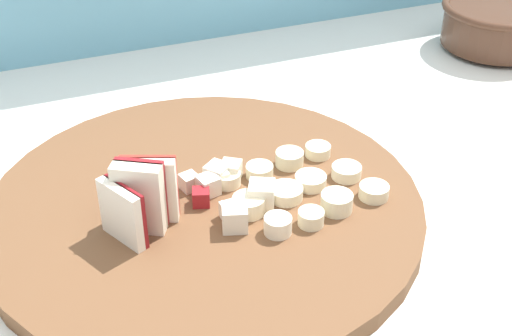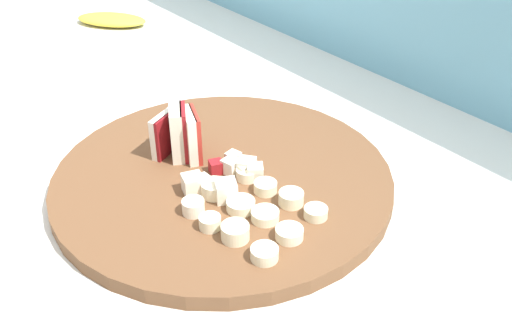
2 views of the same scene
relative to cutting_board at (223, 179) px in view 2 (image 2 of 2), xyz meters
The scene contains 6 objects.
tile_backsplash 0.48m from the cutting_board, 109.90° to the left, with size 2.40×0.04×1.32m, color #6BADC6.
cutting_board is the anchor object (origin of this frame).
apple_wedge_fan 0.07m from the cutting_board, 165.34° to the right, with size 0.07×0.06×0.06m.
apple_dice_pile 0.03m from the cutting_board, 23.08° to the right, with size 0.07×0.09×0.02m.
banana_slice_rows 0.08m from the cutting_board, 15.28° to the right, with size 0.14×0.12×0.02m.
banana_peel 0.58m from the cutting_board, 165.98° to the left, with size 0.14×0.06×0.02m, color gold.
Camera 2 is at (0.58, -0.23, 1.28)m, focal length 40.20 mm.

